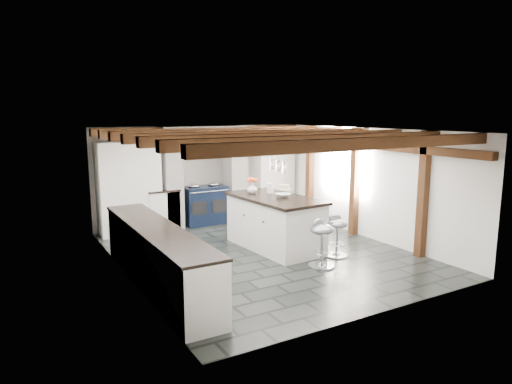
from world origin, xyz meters
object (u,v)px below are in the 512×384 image
kitchen_island (275,222)px  bar_stool_near (337,230)px  range_cooker (204,204)px  bar_stool_far (321,237)px

kitchen_island → bar_stool_near: (0.71, -1.01, -0.04)m
kitchen_island → bar_stool_near: size_ratio=2.72×
range_cooker → bar_stool_near: range_cooker is taller
kitchen_island → bar_stool_far: 1.33m
kitchen_island → bar_stool_far: (0.10, -1.33, 0.00)m
bar_stool_near → bar_stool_far: (-0.61, -0.32, 0.04)m
range_cooker → bar_stool_far: bearing=-82.7°
range_cooker → kitchen_island: (0.39, -2.50, 0.05)m
bar_stool_near → range_cooker: bearing=129.6°
bar_stool_near → bar_stool_far: bearing=-130.1°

